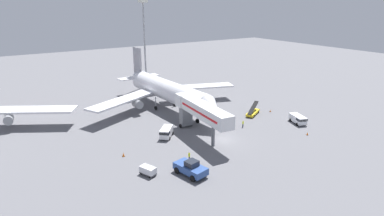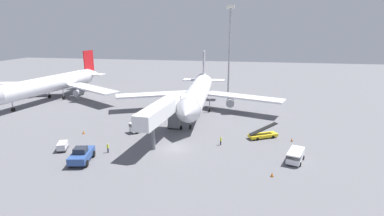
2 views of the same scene
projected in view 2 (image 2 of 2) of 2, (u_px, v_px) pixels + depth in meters
The scene contains 15 objects.
ground_plane at pixel (175, 148), 54.66m from camera, with size 300.00×300.00×0.00m, color slate.
airplane_at_gate at pixel (198, 93), 76.85m from camera, with size 44.16×41.84×14.63m.
jet_bridge at pixel (164, 110), 57.95m from camera, with size 4.88×19.23×7.66m.
pushback_tug at pixel (81, 155), 48.79m from camera, with size 3.96×6.22×2.60m.
belt_loader_truck at pixel (263, 134), 59.57m from camera, with size 6.02×4.52×2.92m.
service_van_near_right at pixel (140, 126), 63.25m from camera, with size 4.51×4.67×2.09m.
service_van_mid_center at pixel (295, 156), 48.83m from camera, with size 3.51×5.21×1.89m.
baggage_cart_far_left at pixel (62, 146), 53.55m from camera, with size 2.31×3.06×1.46m.
ground_crew_worker_foreground at pixel (221, 141), 56.00m from camera, with size 0.34×0.34×1.64m.
ground_crew_worker_midground at pixel (108, 148), 52.56m from camera, with size 0.46×0.46×1.70m.
safety_cone_alpha at pixel (272, 175), 44.12m from camera, with size 0.44×0.44×0.67m.
safety_cone_bravo at pixel (292, 140), 57.95m from camera, with size 0.42×0.42×0.64m.
safety_cone_charlie at pixel (83, 132), 62.01m from camera, with size 0.49×0.49×0.74m.
airplane_background at pixel (54, 83), 90.94m from camera, with size 46.32×44.65×13.70m.
apron_light_mast at pixel (230, 34), 96.31m from camera, with size 2.40×2.40×28.20m.
Camera 2 is at (12.36, -49.50, 21.17)m, focal length 28.05 mm.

